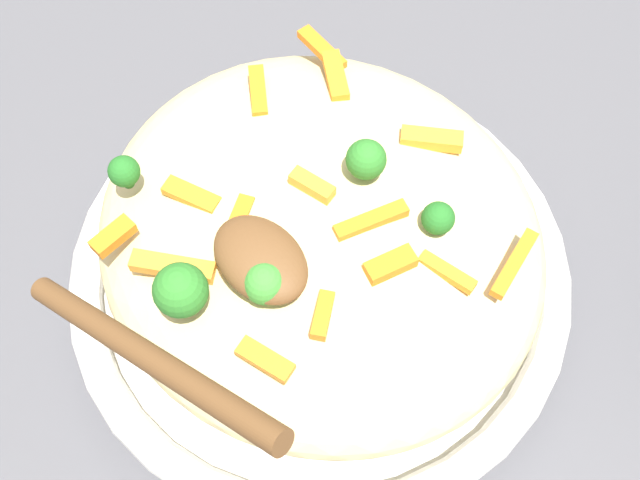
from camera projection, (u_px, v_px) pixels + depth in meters
ground_plane at (320, 292)px, 0.52m from camera, size 2.40×2.40×0.00m
serving_bowl at (320, 276)px, 0.50m from camera, size 0.31×0.31×0.05m
pasta_mound at (320, 234)px, 0.45m from camera, size 0.27×0.25×0.08m
carrot_piece_0 at (322, 49)px, 0.47m from camera, size 0.04×0.01×0.01m
carrot_piece_1 at (447, 272)px, 0.40m from camera, size 0.03×0.01×0.01m
carrot_piece_2 at (265, 359)px, 0.37m from camera, size 0.03×0.02×0.01m
carrot_piece_3 at (323, 315)px, 0.38m from camera, size 0.02×0.02×0.01m
carrot_piece_4 at (238, 223)px, 0.41m from camera, size 0.02×0.03×0.01m
carrot_piece_5 at (307, 189)px, 0.41m from camera, size 0.03×0.01×0.01m
carrot_piece_6 at (432, 139)px, 0.43m from camera, size 0.03×0.03×0.01m
carrot_piece_7 at (258, 91)px, 0.45m from camera, size 0.03×0.03×0.01m
carrot_piece_8 at (371, 221)px, 0.40m from camera, size 0.02×0.04×0.01m
carrot_piece_9 at (387, 267)px, 0.39m from camera, size 0.02×0.03×0.01m
carrot_piece_10 at (191, 195)px, 0.42m from camera, size 0.03×0.02×0.01m
carrot_piece_11 at (514, 264)px, 0.40m from camera, size 0.02×0.04×0.01m
carrot_piece_12 at (113, 236)px, 0.40m from camera, size 0.01×0.03×0.01m
carrot_piece_13 at (335, 76)px, 0.46m from camera, size 0.04×0.03×0.01m
carrot_piece_14 at (173, 266)px, 0.40m from camera, size 0.04×0.03×0.01m
broccoli_floret_0 at (366, 160)px, 0.41m from camera, size 0.02×0.02×0.03m
broccoli_floret_1 at (124, 172)px, 0.41m from camera, size 0.02×0.02×0.02m
broccoli_floret_2 at (438, 218)px, 0.40m from camera, size 0.02×0.02×0.02m
broccoli_floret_3 at (265, 284)px, 0.38m from camera, size 0.02×0.02×0.02m
broccoli_floret_4 at (185, 296)px, 0.37m from camera, size 0.03×0.03×0.03m
serving_spoon at (222, 291)px, 0.36m from camera, size 0.15×0.12×0.07m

